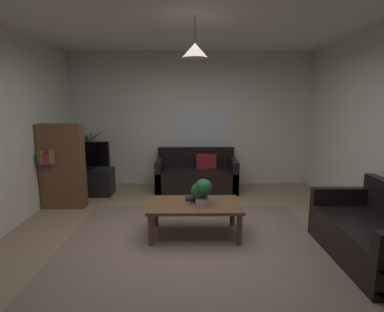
% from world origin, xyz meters
% --- Properties ---
extents(floor, '(4.98, 5.45, 0.02)m').
position_xyz_m(floor, '(0.00, 0.00, -0.01)').
color(floor, '#9E8466').
rests_on(floor, ground).
extents(rug, '(3.24, 3.00, 0.01)m').
position_xyz_m(rug, '(0.00, -0.20, 0.00)').
color(rug, gray).
rests_on(rug, ground).
extents(wall_back, '(5.10, 0.06, 2.74)m').
position_xyz_m(wall_back, '(0.00, 2.75, 1.37)').
color(wall_back, silver).
rests_on(wall_back, ground).
extents(ceiling, '(4.98, 5.45, 0.02)m').
position_xyz_m(ceiling, '(0.00, 0.00, 2.75)').
color(ceiling, white).
extents(window_pane, '(1.04, 0.01, 1.03)m').
position_xyz_m(window_pane, '(0.30, 2.72, 1.30)').
color(window_pane, white).
extents(couch_under_window, '(1.57, 0.82, 0.82)m').
position_xyz_m(couch_under_window, '(0.11, 2.25, 0.28)').
color(couch_under_window, black).
rests_on(couch_under_window, ground).
extents(couch_right_side, '(0.82, 1.46, 0.82)m').
position_xyz_m(couch_right_side, '(2.02, -0.48, 0.28)').
color(couch_right_side, black).
rests_on(couch_right_side, ground).
extents(coffee_table, '(1.20, 0.70, 0.44)m').
position_xyz_m(coffee_table, '(0.03, 0.19, 0.38)').
color(coffee_table, brown).
rests_on(coffee_table, ground).
extents(book_on_table_0, '(0.17, 0.13, 0.02)m').
position_xyz_m(book_on_table_0, '(-0.03, 0.28, 0.45)').
color(book_on_table_0, beige).
rests_on(book_on_table_0, coffee_table).
extents(book_on_table_1, '(0.15, 0.12, 0.03)m').
position_xyz_m(book_on_table_1, '(-0.02, 0.28, 0.48)').
color(book_on_table_1, black).
rests_on(book_on_table_1, coffee_table).
extents(remote_on_table_0, '(0.17, 0.11, 0.02)m').
position_xyz_m(remote_on_table_0, '(0.10, 0.28, 0.45)').
color(remote_on_table_0, black).
rests_on(remote_on_table_0, coffee_table).
extents(potted_plant_on_table, '(0.27, 0.28, 0.34)m').
position_xyz_m(potted_plant_on_table, '(0.12, 0.19, 0.62)').
color(potted_plant_on_table, beige).
rests_on(potted_plant_on_table, coffee_table).
extents(tv_stand, '(0.90, 0.44, 0.50)m').
position_xyz_m(tv_stand, '(-1.94, 1.97, 0.25)').
color(tv_stand, black).
rests_on(tv_stand, ground).
extents(tv, '(0.84, 0.16, 0.52)m').
position_xyz_m(tv, '(-1.94, 1.95, 0.77)').
color(tv, black).
rests_on(tv, tv_stand).
extents(potted_palm_corner, '(0.68, 0.65, 1.23)m').
position_xyz_m(potted_palm_corner, '(-2.11, 2.51, 0.51)').
color(potted_palm_corner, beige).
rests_on(potted_palm_corner, ground).
extents(bookshelf_corner, '(0.70, 0.31, 1.40)m').
position_xyz_m(bookshelf_corner, '(-2.13, 1.28, 0.71)').
color(bookshelf_corner, brown).
rests_on(bookshelf_corner, ground).
extents(pendant_lamp, '(0.31, 0.31, 0.48)m').
position_xyz_m(pendant_lamp, '(0.03, 0.19, 2.35)').
color(pendant_lamp, black).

